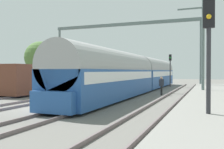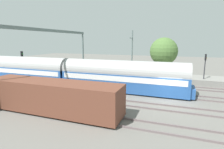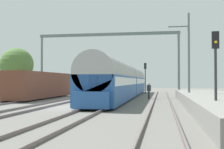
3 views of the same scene
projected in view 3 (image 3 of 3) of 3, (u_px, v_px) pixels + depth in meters
ground at (70, 107)px, 21.20m from camera, size 120.00×120.00×0.00m
track_west at (41, 106)px, 21.57m from camera, size 1.51×60.00×0.16m
track_east at (99, 107)px, 20.83m from camera, size 1.51×60.00×0.16m
track_far_east at (162, 108)px, 20.08m from camera, size 1.52×60.00×0.16m
platform at (214, 101)px, 21.41m from camera, size 4.40×28.00×0.90m
passenger_train at (124, 81)px, 34.58m from camera, size 2.93×32.85×3.82m
freight_car at (40, 85)px, 31.96m from camera, size 2.80×13.00×2.70m
person_crossing at (149, 89)px, 30.76m from camera, size 0.44×0.46×1.73m
railway_signal_near at (216, 62)px, 15.27m from camera, size 0.36×0.30×4.53m
railway_signal_far at (145, 74)px, 44.28m from camera, size 0.36×0.30×4.66m
catenary_gantry at (108, 48)px, 35.98m from camera, size 17.58×0.28×7.86m
catenary_pole_east_mid at (188, 56)px, 25.90m from camera, size 1.90×0.20×8.00m
tree_west_background at (17, 64)px, 40.44m from camera, size 4.58×4.58×6.51m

